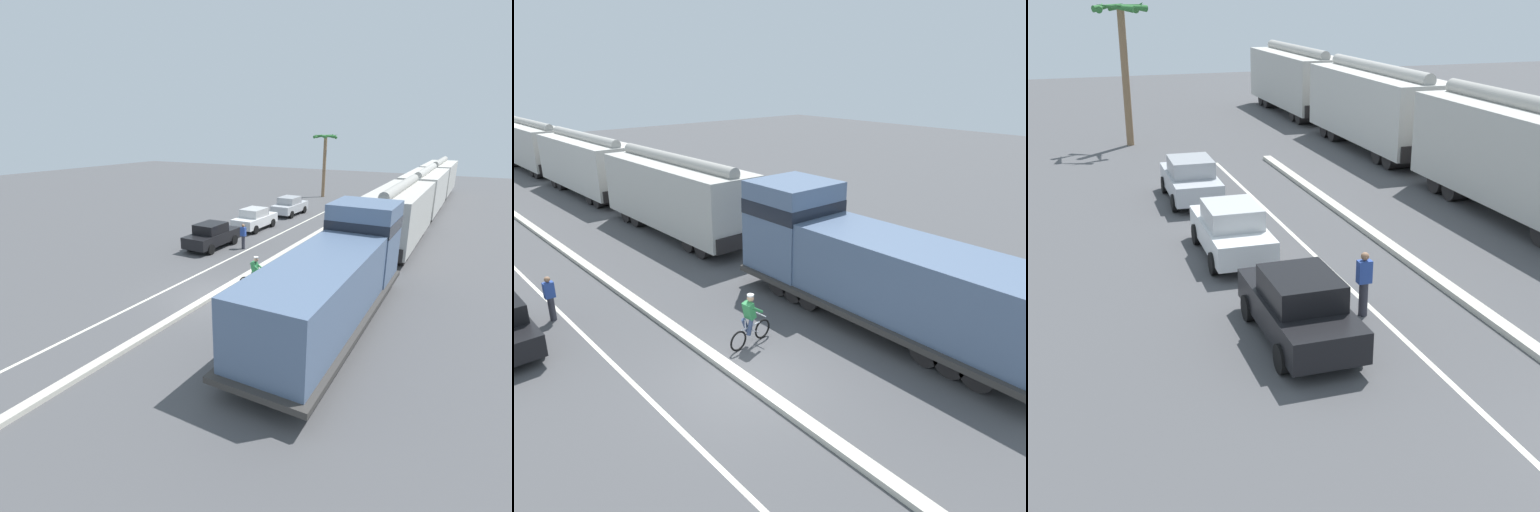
% 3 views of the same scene
% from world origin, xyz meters
% --- Properties ---
extents(median_curb, '(0.36, 36.00, 0.16)m').
position_xyz_m(median_curb, '(0.00, 6.00, 0.08)').
color(median_curb, beige).
rests_on(median_curb, ground).
extents(lane_stripe, '(0.14, 36.00, 0.01)m').
position_xyz_m(lane_stripe, '(-2.40, 6.00, 0.00)').
color(lane_stripe, silver).
rests_on(lane_stripe, ground).
extents(hopper_car_lead, '(2.90, 10.60, 4.18)m').
position_xyz_m(hopper_car_lead, '(5.57, 12.59, 2.08)').
color(hopper_car_lead, '#B6B3AC').
rests_on(hopper_car_lead, ground).
extents(hopper_car_middle, '(2.90, 10.60, 4.18)m').
position_xyz_m(hopper_car_middle, '(5.57, 24.19, 2.08)').
color(hopper_car_middle, beige).
rests_on(hopper_car_middle, ground).
extents(hopper_car_trailing, '(2.90, 10.60, 4.18)m').
position_xyz_m(hopper_car_trailing, '(5.57, 35.79, 2.08)').
color(hopper_car_trailing, '#B9B7AF').
rests_on(hopper_car_trailing, ground).
extents(parked_car_black, '(1.85, 4.21, 1.62)m').
position_xyz_m(parked_car_black, '(-4.66, 6.44, 0.82)').
color(parked_car_black, black).
rests_on(parked_car_black, ground).
extents(parked_car_white, '(1.91, 4.24, 1.62)m').
position_xyz_m(parked_car_white, '(-4.73, 12.14, 0.82)').
color(parked_car_white, silver).
rests_on(parked_car_white, ground).
extents(parked_car_silver, '(1.93, 4.25, 1.62)m').
position_xyz_m(parked_car_silver, '(-4.68, 18.35, 0.82)').
color(parked_car_silver, '#B7BABF').
rests_on(parked_car_silver, ground).
extents(palm_tree_near, '(2.60, 2.71, 6.98)m').
position_xyz_m(palm_tree_near, '(-5.60, 29.25, 5.17)').
color(palm_tree_near, '#846647').
rests_on(palm_tree_near, ground).
extents(pedestrian_by_cars, '(0.34, 0.22, 1.62)m').
position_xyz_m(pedestrian_by_cars, '(-2.76, 7.17, 0.85)').
color(pedestrian_by_cars, '#33333D').
rests_on(pedestrian_by_cars, ground).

